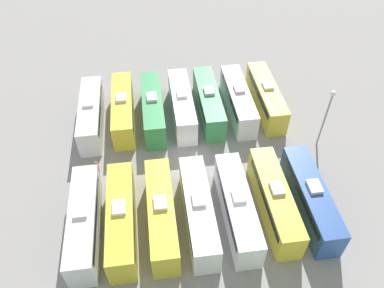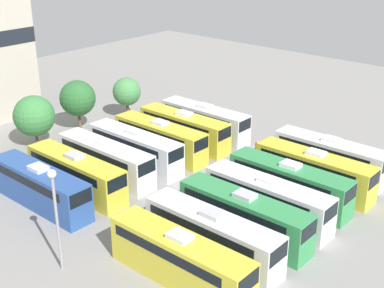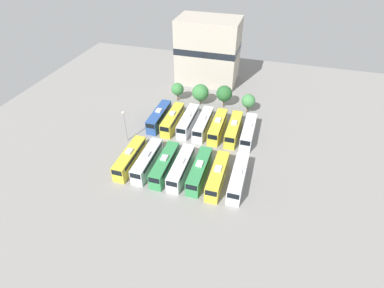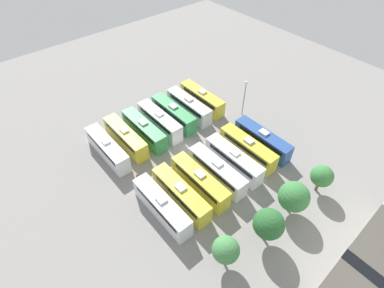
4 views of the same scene
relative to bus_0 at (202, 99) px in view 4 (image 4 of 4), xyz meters
The scene contains 21 objects.
ground_plane 13.65m from the bus_0, 36.24° to the left, with size 108.86×108.86×0.00m, color gray.
bus_0 is the anchor object (origin of this frame).
bus_1 3.68m from the bus_0, ahead, with size 2.46×11.10×3.74m.
bus_2 7.42m from the bus_0, ahead, with size 2.46×11.10×3.74m.
bus_3 10.77m from the bus_0, ahead, with size 2.46×11.10×3.74m.
bus_4 14.41m from the bus_0, ahead, with size 2.46×11.10×3.74m.
bus_5 18.04m from the bus_0, ahead, with size 2.46×11.10×3.74m.
bus_6 21.86m from the bus_0, ahead, with size 2.46×11.10×3.74m.
bus_7 16.01m from the bus_0, 89.87° to the left, with size 2.46×11.10×3.74m.
bus_8 16.15m from the bus_0, 77.19° to the left, with size 2.46×11.10×3.74m.
bus_9 17.69m from the bus_0, 65.51° to the left, with size 2.46×11.10×3.74m.
bus_10 19.46m from the bus_0, 55.38° to the left, with size 2.46×11.10×3.74m.
bus_11 21.55m from the bus_0, 47.55° to the left, with size 2.46×11.10×3.74m.
bus_12 24.23m from the bus_0, 41.05° to the left, with size 2.46×11.10×3.74m.
bus_13 26.81m from the bus_0, 36.13° to the left, with size 2.46×11.10×3.74m.
worker_person 22.58m from the bus_0, 21.23° to the left, with size 0.36×0.36×1.60m.
light_pole 9.11m from the bus_0, 121.10° to the left, with size 0.60×0.60×7.70m.
tree_0 27.85m from the bus_0, 88.29° to the left, with size 3.35×3.35×5.05m.
tree_1 28.40m from the bus_0, 75.11° to the left, with size 4.39×4.39×5.74m.
tree_2 31.14m from the bus_0, 64.22° to the left, with size 4.12×4.12×5.95m.
tree_3 33.44m from the bus_0, 53.27° to the left, with size 3.45×3.45×5.14m.
Camera 4 is at (23.18, 29.13, 37.81)m, focal length 28.00 mm.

